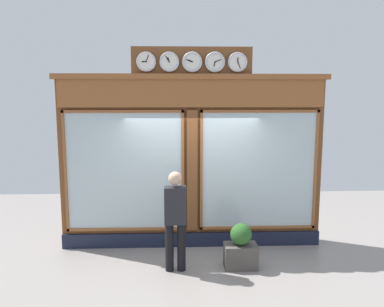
{
  "coord_description": "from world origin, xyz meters",
  "views": [
    {
      "loc": [
        0.28,
        7.14,
        2.9
      ],
      "look_at": [
        0.0,
        0.0,
        1.83
      ],
      "focal_mm": 35.84,
      "sensor_mm": 36.0,
      "label": 1
    }
  ],
  "objects": [
    {
      "name": "shop_facade",
      "position": [
        -0.0,
        -0.12,
        1.68
      ],
      "size": [
        5.09,
        0.42,
        3.79
      ],
      "color": "brown",
      "rests_on": "ground_plane"
    },
    {
      "name": "pedestrian",
      "position": [
        0.32,
        1.04,
        0.93
      ],
      "size": [
        0.37,
        0.23,
        1.69
      ],
      "color": "black",
      "rests_on": "ground_plane"
    },
    {
      "name": "planter_box",
      "position": [
        -0.79,
        0.97,
        0.2
      ],
      "size": [
        0.56,
        0.36,
        0.41
      ],
      "primitive_type": "cube",
      "color": "#4C4742",
      "rests_on": "ground_plane"
    },
    {
      "name": "planter_shrub",
      "position": [
        -0.79,
        0.97,
        0.59
      ],
      "size": [
        0.37,
        0.37,
        0.37
      ],
      "primitive_type": "sphere",
      "color": "#285623",
      "rests_on": "planter_box"
    }
  ]
}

